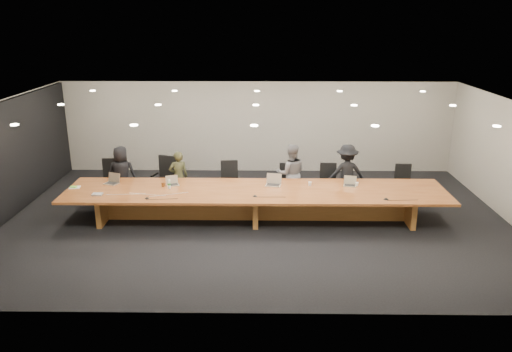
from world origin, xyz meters
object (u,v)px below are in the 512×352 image
at_px(chair_left, 164,178).
at_px(person_a, 122,174).
at_px(person_b, 179,177).
at_px(mic_right, 386,199).
at_px(mic_center, 255,196).
at_px(chair_far_left, 111,181).
at_px(laptop_e, 350,181).
at_px(chair_mid_right, 288,183).
at_px(chair_far_right, 404,183).
at_px(av_box, 97,194).
at_px(water_bottle, 169,184).
at_px(mic_left, 147,198).
at_px(laptop_d, 273,180).
at_px(conference_table, 256,199).
at_px(chair_mid_left, 230,181).
at_px(paper_cup_far, 357,184).
at_px(person_c, 291,174).
at_px(laptop_a, 111,179).
at_px(amber_mug, 163,185).
at_px(paper_cup_near, 310,184).
at_px(person_d, 346,173).
at_px(chair_right, 328,183).
at_px(laptop_b, 173,181).

relative_size(chair_left, person_a, 0.78).
bearing_deg(person_b, mic_right, 140.70).
height_order(person_b, mic_center, person_b).
height_order(chair_far_left, laptop_e, chair_far_left).
xyz_separation_m(chair_mid_right, chair_far_right, (3.03, 0.06, -0.02)).
bearing_deg(av_box, water_bottle, 16.21).
bearing_deg(mic_left, laptop_d, 18.08).
bearing_deg(water_bottle, chair_far_right, 11.53).
bearing_deg(laptop_e, mic_left, -156.96).
distance_m(chair_left, person_a, 1.08).
bearing_deg(conference_table, av_box, -173.65).
relative_size(chair_mid_right, person_a, 0.68).
relative_size(chair_mid_left, paper_cup_far, 12.21).
height_order(person_c, laptop_e, person_c).
xyz_separation_m(laptop_d, paper_cup_far, (2.03, 0.01, -0.10)).
xyz_separation_m(chair_left, mic_left, (-0.00, -1.96, 0.17)).
bearing_deg(laptop_a, chair_mid_left, 39.58).
relative_size(person_c, water_bottle, 7.17).
relative_size(amber_mug, paper_cup_near, 1.03).
distance_m(chair_mid_right, laptop_d, 1.07).
bearing_deg(person_d, chair_left, -4.96).
bearing_deg(paper_cup_far, chair_left, 168.30).
distance_m(chair_far_right, water_bottle, 6.06).
bearing_deg(chair_far_right, person_d, -176.64).
relative_size(conference_table, person_b, 6.56).
relative_size(laptop_e, amber_mug, 3.07).
bearing_deg(person_b, chair_mid_right, 161.37).
height_order(person_c, water_bottle, person_c).
xyz_separation_m(conference_table, paper_cup_far, (2.44, 0.33, 0.27)).
distance_m(chair_right, laptop_a, 5.50).
xyz_separation_m(person_d, laptop_a, (-5.89, -0.86, 0.11)).
bearing_deg(chair_mid_right, laptop_b, -163.99).
distance_m(person_b, paper_cup_far, 4.56).
xyz_separation_m(chair_far_right, water_bottle, (-5.93, -1.21, 0.36)).
distance_m(chair_left, chair_mid_right, 3.28).
xyz_separation_m(conference_table, mic_right, (2.93, -0.60, 0.24)).
bearing_deg(person_d, water_bottle, 11.01).
height_order(laptop_b, amber_mug, laptop_b).
distance_m(chair_mid_left, person_d, 3.05).
height_order(chair_mid_right, paper_cup_far, chair_mid_right).
height_order(chair_far_right, person_c, person_c).
height_order(person_b, laptop_d, person_b).
bearing_deg(laptop_a, mic_center, 9.33).
bearing_deg(chair_left, chair_right, 16.32).
distance_m(laptop_d, mic_center, 0.88).
bearing_deg(chair_right, mic_left, -152.82).
relative_size(paper_cup_near, paper_cup_far, 1.06).
bearing_deg(mic_center, chair_far_right, 24.09).
distance_m(chair_mid_left, laptop_a, 3.00).
relative_size(chair_mid_left, chair_mid_right, 1.05).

